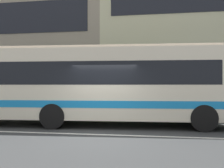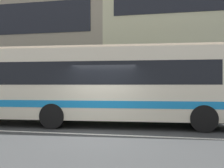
# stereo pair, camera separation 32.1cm
# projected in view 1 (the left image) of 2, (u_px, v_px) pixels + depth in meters

# --- Properties ---
(ground_plane) EXTENTS (160.00, 160.00, 0.00)m
(ground_plane) POSITION_uv_depth(u_px,v_px,m) (100.00, 135.00, 8.53)
(ground_plane) COLOR #363738
(lane_centre_line) EXTENTS (60.00, 0.16, 0.01)m
(lane_centre_line) POSITION_uv_depth(u_px,v_px,m) (100.00, 135.00, 8.53)
(lane_centre_line) COLOR silver
(lane_centre_line) RESTS_ON ground_plane
(hedge_row_far) EXTENTS (13.39, 1.10, 0.76)m
(hedge_row_far) POSITION_uv_depth(u_px,v_px,m) (157.00, 110.00, 13.47)
(hedge_row_far) COLOR #3A652B
(hedge_row_far) RESTS_ON ground_plane
(apartment_block_left) EXTENTS (21.63, 11.90, 11.47)m
(apartment_block_left) POSITION_uv_depth(u_px,v_px,m) (6.00, 45.00, 24.50)
(apartment_block_left) COLOR gray
(apartment_block_left) RESTS_ON ground_plane
(transit_bus) EXTENTS (12.17, 3.32, 3.31)m
(transit_bus) POSITION_uv_depth(u_px,v_px,m) (78.00, 83.00, 10.76)
(transit_bus) COLOR beige
(transit_bus) RESTS_ON ground_plane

